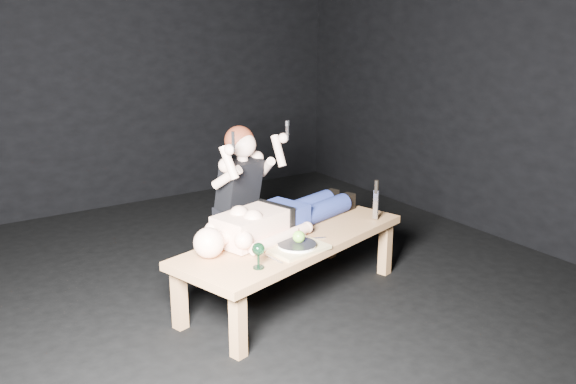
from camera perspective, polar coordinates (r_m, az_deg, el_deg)
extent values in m
plane|color=black|center=(4.36, -5.03, -9.53)|extent=(5.00, 5.00, 0.00)
plane|color=black|center=(6.26, -16.59, 12.06)|extent=(5.00, 0.00, 5.00)
cube|color=#AE7443|center=(4.22, 0.38, -7.02)|extent=(1.82, 1.09, 0.45)
cube|color=tan|center=(3.91, 0.83, -5.20)|extent=(0.40, 0.31, 0.02)
cylinder|color=white|center=(3.91, 0.83, -4.93)|extent=(0.28, 0.28, 0.02)
sphere|color=#3B9019|center=(3.91, 1.01, -4.15)|extent=(0.08, 0.08, 0.08)
cube|color=#B2B2B7|center=(3.77, -1.39, -6.18)|extent=(0.03, 0.18, 0.01)
cube|color=#B2B2B7|center=(4.04, 2.61, -4.64)|extent=(0.05, 0.18, 0.01)
cube|color=#B2B2B7|center=(4.09, 2.30, -4.34)|extent=(0.18, 0.07, 0.01)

